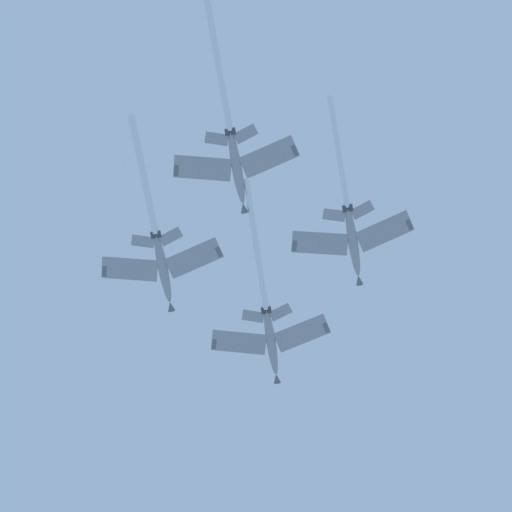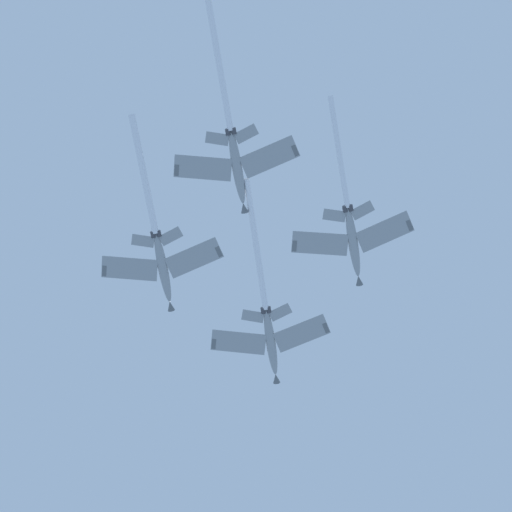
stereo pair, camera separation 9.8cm
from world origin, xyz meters
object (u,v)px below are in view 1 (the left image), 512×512
at_px(jet_lead, 267,312).
at_px(jet_right_wing, 350,222).
at_px(jet_slot, 231,134).
at_px(jet_left_wing, 157,238).

relative_size(jet_lead, jet_right_wing, 1.13).
height_order(jet_right_wing, jet_slot, jet_right_wing).
bearing_deg(jet_right_wing, jet_lead, 138.69).
bearing_deg(jet_lead, jet_right_wing, -41.31).
distance_m(jet_lead, jet_left_wing, 21.92).
height_order(jet_lead, jet_left_wing, jet_lead).
relative_size(jet_right_wing, jet_slot, 0.88).
xyz_separation_m(jet_lead, jet_slot, (-1.73, -29.82, -6.03)).
xyz_separation_m(jet_lead, jet_left_wing, (-15.85, -14.89, -2.73)).
height_order(jet_left_wing, jet_slot, jet_left_wing).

